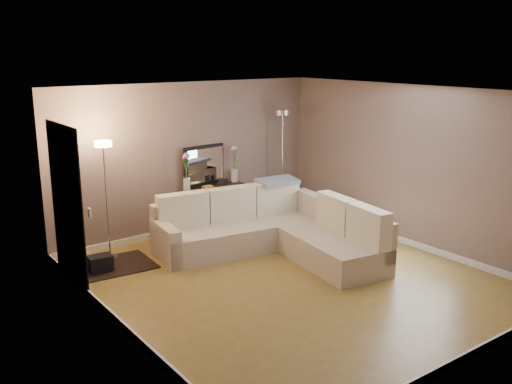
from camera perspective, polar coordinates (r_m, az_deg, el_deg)
floor at (r=8.09m, az=3.40°, el=-8.74°), size 5.00×5.50×0.01m
ceiling at (r=7.47m, az=3.70°, el=10.03°), size 5.00×5.50×0.01m
wall_back at (r=9.90m, az=-6.75°, el=3.36°), size 5.00×0.02×2.60m
wall_front at (r=5.92m, az=20.97°, el=-4.92°), size 5.00×0.02×2.60m
wall_left at (r=6.42m, az=-13.97°, el=-2.93°), size 0.02×5.50×2.60m
wall_right at (r=9.45m, az=15.33°, el=2.43°), size 0.02×5.50×2.60m
baseboard_back at (r=10.19m, az=-6.48°, el=-3.58°), size 5.00×0.03×0.10m
baseboard_front at (r=6.43m, az=19.77°, el=-15.47°), size 5.00×0.03×0.10m
baseboard_left at (r=6.89m, az=-13.14°, el=-12.89°), size 0.03×5.50×0.10m
baseboard_right at (r=9.75m, az=14.76°, el=-4.79°), size 0.03×5.50×0.10m
doorway at (r=8.02m, az=-18.39°, el=-1.30°), size 0.02×1.20×2.20m
switch_plate at (r=7.22m, az=-16.31°, el=-2.01°), size 0.02×0.08×0.12m
sectional_sofa at (r=9.00m, az=1.64°, el=-3.86°), size 2.83×2.97×0.96m
throw_blanket at (r=9.62m, az=2.17°, el=1.12°), size 0.72×0.46×0.09m
console_table at (r=10.03m, az=-4.78°, el=-1.48°), size 1.31×0.51×0.79m
leaning_mirror at (r=10.04m, az=-5.10°, el=2.70°), size 0.90×0.16×0.71m
table_decor at (r=9.96m, az=-4.34°, el=0.68°), size 0.55×0.14×0.13m
flower_vase_left at (r=9.60m, az=-6.97°, el=1.66°), size 0.15×0.13×0.67m
flower_vase_right at (r=10.27m, az=-2.18°, el=2.58°), size 0.15×0.13×0.67m
floor_lamp_lit at (r=8.76m, az=-14.86°, el=1.48°), size 0.27×0.27×1.82m
floor_lamp_unlit at (r=10.59m, az=2.65°, el=4.97°), size 0.31×0.31×2.05m
charcoal_rug at (r=8.78m, az=-14.23°, el=-7.19°), size 1.24×0.96×0.02m
black_bag at (r=8.59m, az=-15.32°, el=-6.85°), size 0.35×0.26×0.22m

